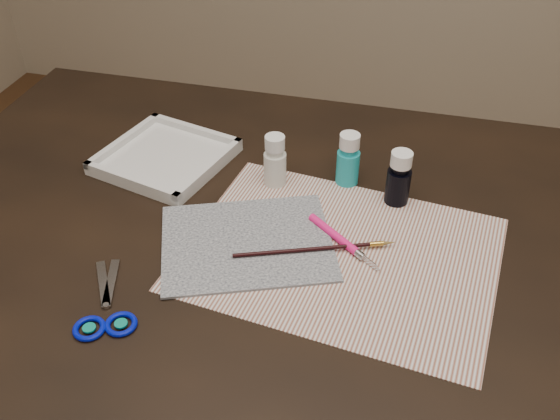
% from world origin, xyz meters
% --- Properties ---
extents(table, '(1.30, 0.90, 0.75)m').
position_xyz_m(table, '(0.00, 0.00, 0.38)').
color(table, black).
rests_on(table, ground).
extents(paper, '(0.49, 0.40, 0.00)m').
position_xyz_m(paper, '(0.10, -0.02, 0.75)').
color(paper, silver).
rests_on(paper, table).
extents(canvas, '(0.32, 0.29, 0.00)m').
position_xyz_m(canvas, '(-0.04, -0.03, 0.75)').
color(canvas, black).
rests_on(canvas, paper).
extents(paint_bottle_white, '(0.05, 0.05, 0.09)m').
position_xyz_m(paint_bottle_white, '(-0.04, 0.13, 0.80)').
color(paint_bottle_white, silver).
rests_on(paint_bottle_white, table).
extents(paint_bottle_cyan, '(0.05, 0.05, 0.10)m').
position_xyz_m(paint_bottle_cyan, '(0.08, 0.17, 0.80)').
color(paint_bottle_cyan, '#1CA4B0').
rests_on(paint_bottle_cyan, table).
extents(paint_bottle_navy, '(0.04, 0.04, 0.10)m').
position_xyz_m(paint_bottle_navy, '(0.17, 0.13, 0.80)').
color(paint_bottle_navy, black).
rests_on(paint_bottle_navy, table).
extents(paintbrush, '(0.23, 0.10, 0.01)m').
position_xyz_m(paintbrush, '(0.06, -0.03, 0.76)').
color(paintbrush, black).
rests_on(paintbrush, canvas).
extents(craft_knife, '(0.13, 0.11, 0.01)m').
position_xyz_m(craft_knife, '(0.10, -0.00, 0.76)').
color(craft_knife, '#FF1A7E').
rests_on(craft_knife, paper).
extents(scissors, '(0.16, 0.19, 0.01)m').
position_xyz_m(scissors, '(-0.20, -0.20, 0.75)').
color(scissors, silver).
rests_on(scissors, table).
extents(palette_tray, '(0.25, 0.25, 0.02)m').
position_xyz_m(palette_tray, '(-0.25, 0.15, 0.76)').
color(palette_tray, silver).
rests_on(palette_tray, table).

